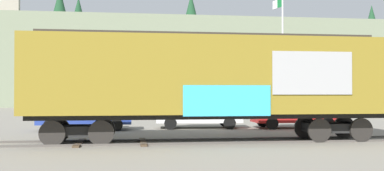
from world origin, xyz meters
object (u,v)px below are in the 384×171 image
object	(u,v)px
parked_car_blue	(85,114)
parked_car_white	(197,112)
freight_car	(211,78)
parked_car_red	(294,112)
flagpole	(281,44)

from	to	relation	value
parked_car_blue	parked_car_white	xyz separation A→B (m)	(5.87, 0.53, 0.02)
freight_car	parked_car_red	bearing A→B (deg)	47.52
flagpole	parked_car_blue	distance (m)	15.60
parked_car_red	flagpole	bearing A→B (deg)	75.79
flagpole	parked_car_red	world-z (taller)	flagpole
freight_car	parked_car_blue	size ratio (longest dim) A/B	2.99
parked_car_blue	parked_car_red	bearing A→B (deg)	-0.47
flagpole	freight_car	bearing A→B (deg)	-119.00
freight_car	flagpole	world-z (taller)	flagpole
parked_car_blue	flagpole	bearing A→B (deg)	29.75
freight_car	parked_car_blue	xyz separation A→B (m)	(-5.34, 6.34, -1.65)
flagpole	parked_car_white	distance (m)	10.85
parked_car_blue	parked_car_white	size ratio (longest dim) A/B	1.00
flagpole	parked_car_red	size ratio (longest dim) A/B	1.99
freight_car	parked_car_white	distance (m)	7.07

